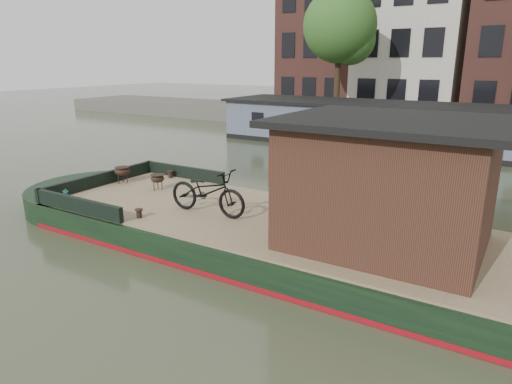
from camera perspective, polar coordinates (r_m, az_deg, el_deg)
The scene contains 18 objects.
ground at distance 10.30m, azimuth 3.53°, elevation -7.18°, with size 120.00×120.00×0.00m, color #28301F.
houseboat_hull at distance 10.84m, azimuth -2.68°, elevation -4.40°, with size 14.01×4.02×0.60m.
houseboat_deck at distance 10.07m, azimuth 3.60°, elevation -3.91°, with size 11.80×3.80×0.05m, color #98835E.
bow_bulwark at distance 13.06m, azimuth -16.42°, elevation 1.05°, with size 3.00×4.00×0.35m.
cabin at distance 8.94m, azimuth 16.20°, elevation 1.29°, with size 4.00×3.50×2.42m.
bicycle at distance 10.50m, azimuth -6.09°, elevation 0.07°, with size 0.71×2.03×1.06m, color black.
potted_plant_b at distance 10.71m, azimuth 5.21°, elevation -1.57°, with size 0.20×0.16×0.36m, color brown.
potted_plant_d at distance 11.24m, azimuth 4.26°, elevation -0.22°, with size 0.30×0.30×0.53m, color #945F28.
potted_plant_e at distance 12.52m, azimuth -22.67°, elevation -0.33°, with size 0.15×0.10×0.29m, color brown.
brazier_front at distance 12.79m, azimuth -12.19°, elevation 1.22°, with size 0.40×0.40×0.43m, color black, non-canonical shape.
brazier_rear at distance 13.76m, azimuth -16.34°, elevation 2.07°, with size 0.44×0.44×0.47m, color black, non-canonical shape.
bollard_port at distance 14.06m, azimuth -10.65°, elevation 2.21°, with size 0.19×0.19×0.22m, color black.
bollard_stbd at distance 10.61m, azimuth -14.41°, elevation -2.61°, with size 0.18×0.18×0.21m, color black.
dinghy at distance 21.46m, azimuth 6.07°, elevation 5.89°, with size 2.10×2.95×0.61m, color black.
far_houseboat at distance 23.02m, azimuth 20.39°, elevation 7.35°, with size 20.40×4.40×2.11m.
quay at distance 29.44m, azimuth 22.91°, elevation 7.76°, with size 60.00×6.00×0.90m, color #47443F.
townhouse_row at distance 36.33m, azimuth 26.44°, elevation 20.56°, with size 27.25×8.00×16.50m.
tree_left at distance 29.54m, azimuth 10.73°, elevation 19.35°, with size 4.40×4.40×7.40m.
Camera 1 is at (4.41, -8.38, 4.06)m, focal length 32.00 mm.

